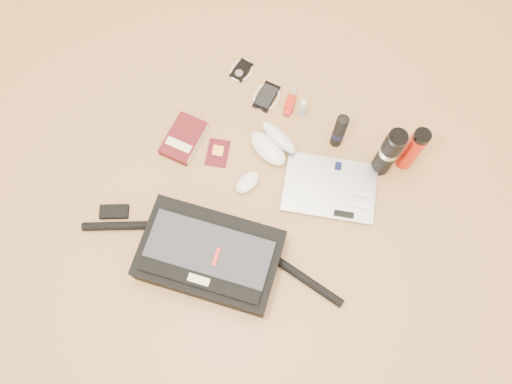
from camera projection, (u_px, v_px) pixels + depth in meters
ground at (257, 207)px, 1.87m from camera, size 4.00×4.00×0.00m
messenger_bag at (209, 256)px, 1.75m from camera, size 0.94×0.42×0.14m
laptop at (330, 188)px, 1.88m from camera, size 0.41×0.36×0.03m
book at (184, 139)px, 1.94m from camera, size 0.15×0.21×0.04m
passport at (218, 153)px, 1.94m from camera, size 0.12×0.14×0.01m
mouse at (247, 182)px, 1.88m from camera, size 0.08×0.12×0.03m
sunglasses_case at (273, 143)px, 1.91m from camera, size 0.20×0.18×0.10m
ipod at (241, 70)px, 2.05m from camera, size 0.09×0.10×0.01m
phone at (267, 97)px, 2.01m from camera, size 0.12×0.14×0.01m
inhaler at (290, 102)px, 1.99m from camera, size 0.06×0.12×0.03m
spray_bottle at (303, 108)px, 1.95m from camera, size 0.04×0.04×0.11m
aerosol_can at (339, 131)px, 1.86m from camera, size 0.06×0.06×0.20m
thermos_black at (388, 153)px, 1.79m from camera, size 0.09×0.09×0.28m
thermos_red at (413, 149)px, 1.81m from camera, size 0.08×0.08×0.25m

